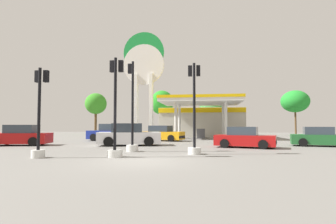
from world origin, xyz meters
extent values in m
plane|color=slate|center=(0.00, 0.00, 0.00)|extent=(90.00, 90.00, 0.00)
cube|color=beige|center=(2.25, 25.80, 1.89)|extent=(11.07, 5.68, 3.77)
cube|color=#EAB70C|center=(2.25, 22.91, 3.42)|extent=(11.07, 0.12, 0.60)
cube|color=white|center=(2.25, 19.09, 4.13)|extent=(8.72, 7.15, 0.35)
cube|color=#EAB70C|center=(2.25, 19.09, 4.46)|extent=(8.82, 7.25, 0.30)
cylinder|color=silver|center=(-0.37, 17.12, 1.98)|extent=(0.32, 0.32, 3.96)
cylinder|color=silver|center=(4.87, 17.12, 1.98)|extent=(0.32, 0.32, 3.96)
cylinder|color=silver|center=(-0.37, 21.05, 1.98)|extent=(0.32, 0.32, 3.96)
cylinder|color=silver|center=(4.87, 21.05, 1.98)|extent=(0.32, 0.32, 3.96)
cube|color=#4C4C51|center=(2.25, 19.09, 0.55)|extent=(0.90, 0.60, 1.10)
cube|color=white|center=(-5.16, 18.58, 3.71)|extent=(0.40, 0.56, 7.43)
cube|color=white|center=(-3.37, 18.58, 3.71)|extent=(0.40, 0.56, 7.43)
cylinder|color=white|center=(-4.27, 18.58, 8.50)|extent=(4.75, 0.22, 4.75)
cylinder|color=#198C38|center=(-4.27, 18.60, 9.92)|extent=(4.75, 0.22, 4.75)
cube|color=white|center=(-4.27, 18.64, 9.21)|extent=(4.37, 0.08, 0.85)
cylinder|color=black|center=(-7.82, 13.05, 0.35)|extent=(0.73, 0.38, 0.70)
cylinder|color=black|center=(-7.44, 14.88, 0.35)|extent=(0.73, 0.38, 0.70)
cylinder|color=black|center=(-5.04, 12.48, 0.35)|extent=(0.73, 0.38, 0.70)
cylinder|color=black|center=(-4.66, 14.31, 0.35)|extent=(0.73, 0.38, 0.70)
cube|color=navy|center=(-6.24, 13.68, 0.58)|extent=(4.87, 2.80, 0.83)
cube|color=#2D3842|center=(-6.08, 13.65, 1.29)|extent=(2.48, 2.10, 0.70)
cube|color=black|center=(-8.44, 14.13, 0.46)|extent=(0.50, 1.81, 0.26)
cylinder|color=black|center=(0.04, 14.81, 0.31)|extent=(0.66, 0.36, 0.63)
cylinder|color=black|center=(-0.38, 13.18, 0.31)|extent=(0.66, 0.36, 0.63)
cylinder|color=black|center=(-2.43, 15.44, 0.31)|extent=(0.66, 0.36, 0.63)
cylinder|color=black|center=(-2.84, 13.81, 0.31)|extent=(0.66, 0.36, 0.63)
cube|color=orange|center=(-1.40, 14.31, 0.52)|extent=(4.40, 2.68, 0.74)
cube|color=#2D3842|center=(-1.54, 14.35, 1.16)|extent=(2.27, 1.96, 0.63)
cube|color=black|center=(0.55, 13.81, 0.41)|extent=(0.52, 1.61, 0.23)
cylinder|color=black|center=(-1.73, 9.50, 0.35)|extent=(0.74, 0.40, 0.70)
cylinder|color=black|center=(-1.28, 7.67, 0.35)|extent=(0.74, 0.40, 0.70)
cylinder|color=black|center=(-4.49, 8.81, 0.35)|extent=(0.74, 0.40, 0.70)
cylinder|color=black|center=(-4.04, 6.99, 0.35)|extent=(0.74, 0.40, 0.70)
cube|color=silver|center=(-2.88, 8.24, 0.58)|extent=(4.93, 2.97, 0.83)
cube|color=#2D3842|center=(-3.04, 8.20, 1.30)|extent=(2.54, 2.18, 0.70)
cube|color=black|center=(-0.70, 8.78, 0.46)|extent=(0.57, 1.81, 0.26)
cylinder|color=black|center=(6.81, 7.95, 0.30)|extent=(0.63, 0.36, 0.60)
cylinder|color=black|center=(6.37, 6.40, 0.30)|extent=(0.63, 0.36, 0.60)
cylinder|color=black|center=(4.46, 8.62, 0.30)|extent=(0.63, 0.36, 0.60)
cylinder|color=black|center=(4.02, 7.07, 0.30)|extent=(0.63, 0.36, 0.60)
cube|color=#A51111|center=(5.41, 7.51, 0.49)|extent=(4.23, 2.66, 0.71)
cube|color=#2D3842|center=(5.28, 7.55, 1.11)|extent=(2.20, 1.91, 0.60)
cube|color=black|center=(7.27, 6.98, 0.39)|extent=(0.54, 1.53, 0.22)
cylinder|color=black|center=(-12.54, 7.70, 0.33)|extent=(0.69, 0.36, 0.66)
cylinder|color=black|center=(-9.56, 6.55, 0.33)|extent=(0.69, 0.36, 0.66)
cylinder|color=black|center=(-9.93, 8.27, 0.33)|extent=(0.69, 0.36, 0.66)
cube|color=#A51111|center=(-11.05, 7.13, 0.54)|extent=(4.59, 2.68, 0.78)
cube|color=#2D3842|center=(-10.90, 7.16, 1.22)|extent=(2.34, 2.00, 0.66)
cylinder|color=black|center=(9.98, 10.50, 0.30)|extent=(0.63, 0.33, 0.59)
cylinder|color=black|center=(9.62, 8.95, 0.30)|extent=(0.63, 0.33, 0.59)
cube|color=#1E5928|center=(10.97, 9.45, 0.49)|extent=(4.17, 2.48, 0.71)
cube|color=#2D3842|center=(10.84, 9.48, 1.10)|extent=(2.14, 1.83, 0.59)
cylinder|color=silver|center=(-1.41, 3.82, 0.19)|extent=(0.67, 0.67, 0.38)
cylinder|color=black|center=(-1.41, 3.82, 2.81)|extent=(0.14, 0.14, 4.86)
cube|color=black|center=(-1.63, 3.98, 4.86)|extent=(0.21, 0.20, 0.57)
sphere|color=red|center=(-1.63, 4.10, 5.04)|extent=(0.15, 0.15, 0.15)
sphere|color=#D89E0C|center=(-1.63, 4.10, 4.86)|extent=(0.15, 0.15, 0.15)
sphere|color=green|center=(-1.63, 4.10, 4.68)|extent=(0.15, 0.15, 0.15)
cylinder|color=silver|center=(2.19, 2.92, 0.18)|extent=(0.68, 0.68, 0.35)
cylinder|color=black|center=(2.19, 2.92, 2.59)|extent=(0.14, 0.14, 4.47)
cube|color=black|center=(1.97, 3.08, 4.44)|extent=(0.21, 0.20, 0.57)
sphere|color=red|center=(1.97, 3.20, 4.62)|extent=(0.15, 0.15, 0.15)
sphere|color=#D89E0C|center=(1.97, 3.20, 4.44)|extent=(0.15, 0.15, 0.15)
sphere|color=green|center=(1.97, 3.20, 4.26)|extent=(0.15, 0.15, 0.15)
cube|color=black|center=(2.41, 3.08, 4.44)|extent=(0.21, 0.20, 0.57)
sphere|color=red|center=(2.41, 3.20, 4.62)|extent=(0.15, 0.15, 0.15)
sphere|color=#D89E0C|center=(2.41, 3.20, 4.44)|extent=(0.15, 0.15, 0.15)
sphere|color=green|center=(2.41, 3.20, 4.26)|extent=(0.15, 0.15, 0.15)
cylinder|color=silver|center=(-4.99, 0.38, 0.18)|extent=(0.60, 0.60, 0.37)
cylinder|color=black|center=(-4.99, 0.38, 2.31)|extent=(0.14, 0.14, 3.88)
cube|color=black|center=(-5.21, 0.54, 3.86)|extent=(0.21, 0.20, 0.57)
sphere|color=red|center=(-5.21, 0.67, 4.04)|extent=(0.15, 0.15, 0.15)
sphere|color=#D89E0C|center=(-5.21, 0.67, 3.86)|extent=(0.15, 0.15, 0.15)
sphere|color=green|center=(-5.21, 0.67, 3.68)|extent=(0.15, 0.15, 0.15)
cube|color=black|center=(-4.77, 0.54, 3.86)|extent=(0.21, 0.20, 0.57)
sphere|color=red|center=(-4.77, 0.67, 4.04)|extent=(0.15, 0.15, 0.15)
sphere|color=#D89E0C|center=(-4.77, 0.67, 3.86)|extent=(0.15, 0.15, 0.15)
sphere|color=green|center=(-4.77, 0.67, 3.68)|extent=(0.15, 0.15, 0.15)
cylinder|color=silver|center=(-1.53, 1.15, 0.17)|extent=(0.74, 0.74, 0.33)
cylinder|color=black|center=(-1.53, 1.15, 2.56)|extent=(0.14, 0.14, 4.46)
cube|color=black|center=(-1.75, 1.31, 4.41)|extent=(0.21, 0.20, 0.57)
sphere|color=red|center=(-1.75, 1.43, 4.59)|extent=(0.15, 0.15, 0.15)
sphere|color=#D89E0C|center=(-1.75, 1.43, 4.41)|extent=(0.15, 0.15, 0.15)
sphere|color=green|center=(-1.75, 1.43, 4.23)|extent=(0.15, 0.15, 0.15)
cube|color=black|center=(-1.31, 1.31, 4.41)|extent=(0.21, 0.20, 0.57)
sphere|color=red|center=(-1.31, 1.43, 4.59)|extent=(0.15, 0.15, 0.15)
sphere|color=#D89E0C|center=(-1.31, 1.43, 4.41)|extent=(0.15, 0.15, 0.15)
sphere|color=green|center=(-1.31, 1.43, 4.23)|extent=(0.15, 0.15, 0.15)
cylinder|color=brown|center=(-15.08, 30.39, 1.86)|extent=(0.40, 0.40, 3.73)
ellipsoid|color=#368C24|center=(-15.08, 30.39, 5.04)|extent=(3.50, 3.50, 3.42)
cylinder|color=brown|center=(-3.96, 29.83, 1.84)|extent=(0.30, 0.30, 3.68)
ellipsoid|color=#278F24|center=(-3.96, 29.83, 5.03)|extent=(3.59, 3.59, 3.79)
cylinder|color=brown|center=(3.91, 30.77, 1.23)|extent=(0.29, 0.29, 2.46)
ellipsoid|color=#397C39|center=(3.91, 30.77, 4.01)|extent=(4.14, 4.14, 3.85)
cylinder|color=brown|center=(15.78, 29.88, 1.75)|extent=(0.26, 0.26, 3.49)
ellipsoid|color=#228D2C|center=(15.78, 29.88, 4.99)|extent=(3.99, 3.99, 3.21)
camera|label=1|loc=(2.78, -11.14, 1.53)|focal=28.47mm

